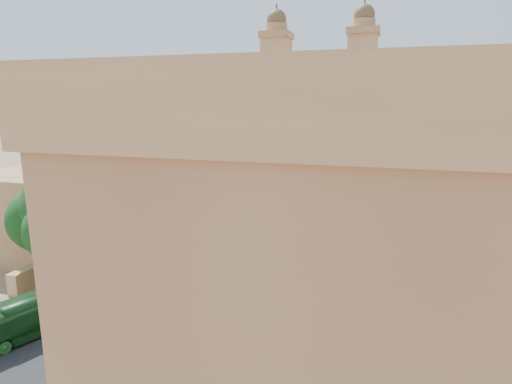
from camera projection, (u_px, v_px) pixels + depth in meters
The scene contains 34 objects.
ground at pixel (152, 319), 30.63m from camera, with size 260.00×260.00×0.00m, color brown.
road_surface at pixel (264, 215), 58.71m from camera, with size 14.00×140.00×0.01m, color black.
sidewalk_east at pixel (334, 220), 56.03m from camera, with size 5.00×140.00×0.01m, color tan.
sidewalk_west at pixel (201, 210), 61.39m from camera, with size 5.00×140.00×0.01m, color tan.
kerb_east at pixel (315, 218), 56.73m from camera, with size 0.25×140.00×0.12m, color tan.
kerb_west at pixel (217, 210), 60.67m from camera, with size 0.25×140.00×0.12m, color tan.
townhouse_a at pixel (390, 278), 21.98m from camera, with size 9.00×14.00×16.40m.
townhouse_b at pixel (388, 221), 35.24m from camera, with size 9.00×14.00×14.90m.
townhouse_c at pixel (389, 177), 48.08m from camera, with size 9.00×14.00×17.40m.
townhouse_d at pixel (388, 166), 61.35m from camera, with size 9.00×14.00×15.90m.
west_wall at pixel (145, 220), 52.69m from camera, with size 1.00×40.00×1.80m, color #B37D51.
west_building_low at pixel (95, 195), 51.67m from camera, with size 10.00×28.00×8.40m, color #9F6D45.
west_building_mid at pixel (188, 160), 75.84m from camera, with size 10.00×22.00×10.00m, color tan.
church at pixel (319, 125), 102.23m from camera, with size 28.00×22.50×36.30m.
ficus_tree at pixel (73, 212), 35.73m from camera, with size 10.47×9.63×10.47m.
street_tree_a at pixel (124, 216), 43.89m from camera, with size 3.66×3.66×5.63m.
street_tree_b at pixel (178, 197), 55.24m from camera, with size 3.11×3.11×4.77m.
street_tree_c at pixel (213, 180), 66.47m from camera, with size 3.15×3.15×4.85m.
street_tree_d at pixel (238, 166), 77.59m from camera, with size 3.65×3.65×5.60m.
streetlamp at pixel (162, 375), 16.12m from camera, with size 2.11×0.44×8.22m.
red_truck at pixel (224, 246), 41.18m from camera, with size 4.12×6.52×3.60m.
olive_pickup at pixel (303, 225), 51.07m from camera, with size 2.91×4.47×1.71m.
bus_green_south at pixel (36, 314), 28.69m from camera, with size 2.19×9.36×2.61m, color #16491D.
bus_green_north at pixel (138, 258), 38.65m from camera, with size 2.32×9.90×2.76m, color #105016.
bus_red_east at pixel (246, 273), 34.86m from camera, with size 2.62×11.18×3.11m, color #B30D0A.
bus_cream_east at pixel (309, 211), 54.86m from camera, with size 2.53×10.83×3.02m, color beige.
car_blue_a at pixel (193, 248), 43.24m from camera, with size 1.70×4.23×1.44m, color #3F6EAA.
car_white_a at pixel (258, 207), 60.55m from camera, with size 1.31×3.76×1.24m, color silver.
car_cream at pixel (247, 233), 48.26m from camera, with size 2.28×4.94×1.37m, color #FCE6BF.
car_dkblue at pixel (263, 197), 66.82m from camera, with size 1.81×4.45×1.29m, color #18294B.
car_white_b at pixel (316, 192), 70.15m from camera, with size 1.39×3.45×1.18m, color silver.
car_blue_b at pixel (272, 182), 78.67m from camera, with size 1.46×4.20×1.38m, color #3B7BCB.
pedestrian_a at pixel (266, 298), 31.89m from camera, with size 0.67×0.44×1.84m, color black.
pedestrian_c at pixel (317, 238), 45.80m from camera, with size 1.09×0.45×1.86m, color #2F3038.
Camera 1 is at (15.26, -24.67, 15.36)m, focal length 30.00 mm.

